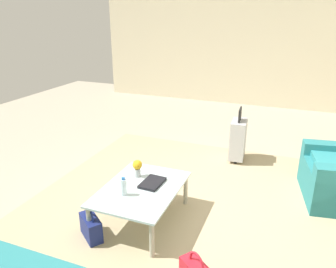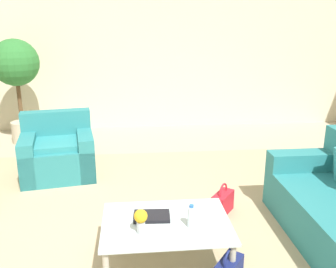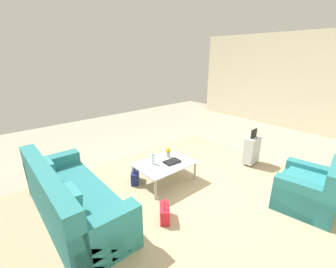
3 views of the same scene
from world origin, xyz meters
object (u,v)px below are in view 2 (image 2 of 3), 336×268
(coffee_table, at_px, (166,226))
(flower_vase, at_px, (141,219))
(armchair, at_px, (58,154))
(coffee_table_book, at_px, (152,216))
(potted_ficus, at_px, (16,70))
(handbag_red, at_px, (223,202))
(water_bottle, at_px, (191,217))

(coffee_table, bearing_deg, flower_vase, -145.71)
(armchair, bearing_deg, coffee_table_book, -60.28)
(armchair, xyz_separation_m, potted_ficus, (-0.89, 1.53, 0.97))
(coffee_table_book, bearing_deg, potted_ficus, 122.97)
(coffee_table, height_order, coffee_table_book, coffee_table_book)
(handbag_red, bearing_deg, flower_vase, -132.98)
(coffee_table_book, bearing_deg, coffee_table, -30.60)
(coffee_table, distance_m, water_bottle, 0.26)
(water_bottle, relative_size, potted_ficus, 0.11)
(coffee_table, xyz_separation_m, flower_vase, (-0.22, -0.15, 0.17))
(flower_vase, height_order, handbag_red, flower_vase)
(coffee_table_book, distance_m, handbag_red, 1.17)
(armchair, bearing_deg, potted_ficus, 120.10)
(armchair, height_order, potted_ficus, potted_ficus)
(flower_vase, relative_size, handbag_red, 0.57)
(armchair, height_order, flower_vase, armchair)
(flower_vase, relative_size, potted_ficus, 0.11)
(water_bottle, xyz_separation_m, handbag_red, (0.51, 0.95, -0.38))
(coffee_table_book, bearing_deg, water_bottle, -26.27)
(water_bottle, relative_size, flower_vase, 1.00)
(potted_ficus, bearing_deg, armchair, -59.90)
(coffee_table_book, xyz_separation_m, flower_vase, (-0.10, -0.23, 0.11))
(water_bottle, xyz_separation_m, potted_ficus, (-2.40, 3.80, 0.76))
(water_bottle, relative_size, coffee_table_book, 0.65)
(water_bottle, bearing_deg, armchair, 123.69)
(handbag_red, distance_m, potted_ficus, 4.23)
(handbag_red, relative_size, potted_ficus, 0.20)
(coffee_table, xyz_separation_m, coffee_table_book, (-0.12, 0.08, 0.06))
(armchair, relative_size, coffee_table_book, 3.41)
(armchair, height_order, handbag_red, armchair)
(flower_vase, height_order, potted_ficus, potted_ficus)
(coffee_table_book, bearing_deg, armchair, 122.81)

